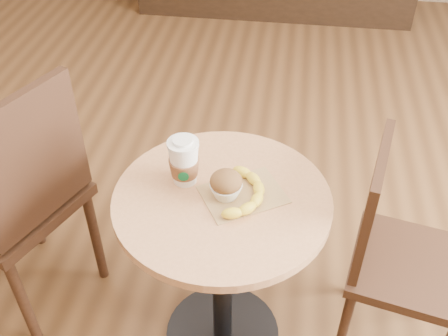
{
  "coord_description": "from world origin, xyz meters",
  "views": [
    {
      "loc": [
        0.19,
        -1.14,
        1.84
      ],
      "look_at": [
        0.02,
        0.04,
        0.83
      ],
      "focal_mm": 42.0,
      "sensor_mm": 36.0,
      "label": 1
    }
  ],
  "objects_px": {
    "chair_left": "(20,198)",
    "banana": "(247,193)",
    "chair_right": "(395,252)",
    "muffin": "(226,185)",
    "cafe_table": "(222,247)",
    "coffee_cup": "(184,163)"
  },
  "relations": [
    {
      "from": "chair_left",
      "to": "banana",
      "type": "height_order",
      "value": "chair_left"
    },
    {
      "from": "chair_right",
      "to": "muffin",
      "type": "distance_m",
      "value": 0.65
    },
    {
      "from": "cafe_table",
      "to": "chair_left",
      "type": "height_order",
      "value": "chair_left"
    },
    {
      "from": "chair_right",
      "to": "coffee_cup",
      "type": "bearing_deg",
      "value": 105.2
    },
    {
      "from": "cafe_table",
      "to": "chair_left",
      "type": "bearing_deg",
      "value": 172.92
    },
    {
      "from": "coffee_cup",
      "to": "chair_left",
      "type": "bearing_deg",
      "value": 168.31
    },
    {
      "from": "muffin",
      "to": "banana",
      "type": "bearing_deg",
      "value": 3.45
    },
    {
      "from": "chair_left",
      "to": "muffin",
      "type": "height_order",
      "value": "chair_left"
    },
    {
      "from": "banana",
      "to": "muffin",
      "type": "bearing_deg",
      "value": -169.22
    },
    {
      "from": "coffee_cup",
      "to": "muffin",
      "type": "relative_size",
      "value": 1.62
    },
    {
      "from": "cafe_table",
      "to": "banana",
      "type": "height_order",
      "value": "banana"
    },
    {
      "from": "chair_right",
      "to": "banana",
      "type": "relative_size",
      "value": 3.52
    },
    {
      "from": "chair_left",
      "to": "chair_right",
      "type": "distance_m",
      "value": 1.32
    },
    {
      "from": "muffin",
      "to": "chair_right",
      "type": "bearing_deg",
      "value": 9.06
    },
    {
      "from": "cafe_table",
      "to": "chair_left",
      "type": "distance_m",
      "value": 0.75
    },
    {
      "from": "cafe_table",
      "to": "chair_right",
      "type": "bearing_deg",
      "value": 9.19
    },
    {
      "from": "chair_left",
      "to": "cafe_table",
      "type": "bearing_deg",
      "value": 105.79
    },
    {
      "from": "muffin",
      "to": "chair_left",
      "type": "bearing_deg",
      "value": 173.26
    },
    {
      "from": "cafe_table",
      "to": "muffin",
      "type": "bearing_deg",
      "value": 15.24
    },
    {
      "from": "coffee_cup",
      "to": "banana",
      "type": "bearing_deg",
      "value": -22.34
    },
    {
      "from": "chair_left",
      "to": "chair_right",
      "type": "xyz_separation_m",
      "value": [
        1.32,
        0.0,
        -0.08
      ]
    },
    {
      "from": "chair_left",
      "to": "banana",
      "type": "distance_m",
      "value": 0.85
    }
  ]
}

